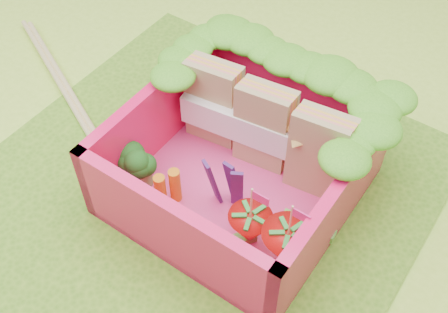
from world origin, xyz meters
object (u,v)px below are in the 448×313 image
(strawberry_left, at_px, (250,228))
(strawberry_right, at_px, (286,248))
(bento_box, at_px, (239,162))
(chopsticks, at_px, (78,109))
(sandwich_stack, at_px, (265,127))
(broccoli, at_px, (140,164))

(strawberry_left, relative_size, strawberry_right, 0.93)
(bento_box, bearing_deg, chopsticks, -177.10)
(sandwich_stack, distance_m, strawberry_left, 0.64)
(bento_box, xyz_separation_m, broccoli, (-0.49, -0.32, -0.05))
(chopsticks, bearing_deg, strawberry_left, -8.26)
(sandwich_stack, height_order, broccoli, sandwich_stack)
(sandwich_stack, bearing_deg, strawberry_left, -64.89)
(broccoli, relative_size, chopsticks, 0.15)
(bento_box, distance_m, broccoli, 0.59)
(strawberry_left, xyz_separation_m, strawberry_right, (0.23, -0.00, 0.02))
(bento_box, height_order, chopsticks, bento_box)
(bento_box, xyz_separation_m, strawberry_right, (0.50, -0.30, -0.08))
(strawberry_right, bearing_deg, broccoli, -178.90)
(sandwich_stack, height_order, chopsticks, sandwich_stack)
(chopsticks, bearing_deg, strawberry_right, -7.26)
(broccoli, bearing_deg, chopsticks, 162.99)
(bento_box, height_order, broccoli, bento_box)
(broccoli, xyz_separation_m, strawberry_left, (0.76, 0.02, -0.05))
(broccoli, relative_size, strawberry_right, 0.62)
(sandwich_stack, xyz_separation_m, strawberry_left, (0.26, -0.56, -0.16))
(sandwich_stack, bearing_deg, bento_box, -91.25)
(bento_box, relative_size, strawberry_right, 2.48)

